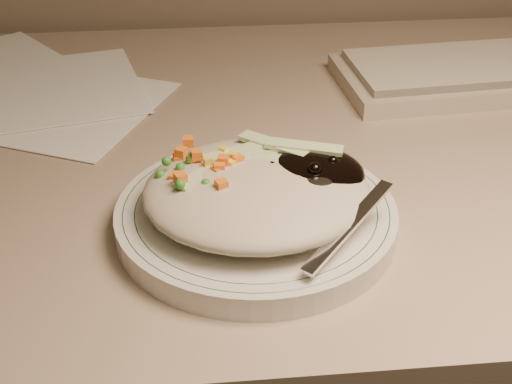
{
  "coord_description": "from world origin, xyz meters",
  "views": [
    {
      "loc": [
        -0.14,
        0.7,
        1.1
      ],
      "look_at": [
        -0.09,
        1.21,
        0.78
      ],
      "focal_mm": 50.0,
      "sensor_mm": 36.0,
      "label": 1
    }
  ],
  "objects": [
    {
      "name": "plate_rim",
      "position": [
        -0.09,
        1.21,
        0.76
      ],
      "size": [
        0.23,
        0.23,
        0.0
      ],
      "color": "#144723",
      "rests_on": "plate"
    },
    {
      "name": "plate",
      "position": [
        -0.09,
        1.21,
        0.75
      ],
      "size": [
        0.24,
        0.24,
        0.02
      ],
      "primitive_type": "cylinder",
      "color": "silver",
      "rests_on": "desk"
    },
    {
      "name": "desk",
      "position": [
        0.0,
        1.38,
        0.54
      ],
      "size": [
        1.4,
        0.7,
        0.74
      ],
      "color": "gray",
      "rests_on": "ground"
    },
    {
      "name": "meal",
      "position": [
        -0.09,
        1.2,
        0.78
      ],
      "size": [
        0.21,
        0.19,
        0.05
      ],
      "color": "#B3A891",
      "rests_on": "plate"
    }
  ]
}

